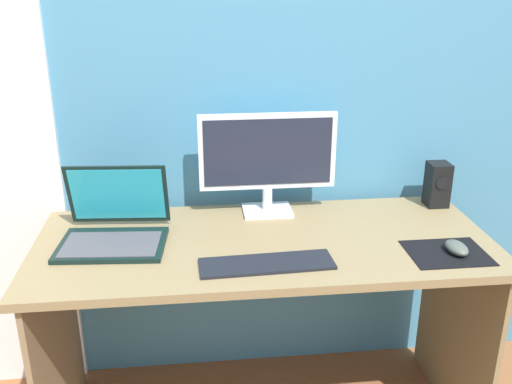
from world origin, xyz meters
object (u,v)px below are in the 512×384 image
(monitor, at_px, (268,159))
(speaker_right, at_px, (437,184))
(mouse, at_px, (457,248))
(keyboard_external, at_px, (267,264))
(laptop, at_px, (114,227))

(monitor, bearing_deg, speaker_right, -0.20)
(monitor, relative_size, mouse, 4.97)
(monitor, xyz_separation_m, keyboard_external, (-0.05, -0.41, -0.20))
(laptop, xyz_separation_m, keyboard_external, (0.48, -0.22, -0.04))
(speaker_right, relative_size, keyboard_external, 0.41)
(monitor, bearing_deg, laptop, -160.79)
(speaker_right, distance_m, keyboard_external, 0.82)
(speaker_right, bearing_deg, monitor, 179.80)
(keyboard_external, bearing_deg, mouse, -1.69)
(monitor, xyz_separation_m, laptop, (-0.54, -0.19, -0.16))
(keyboard_external, bearing_deg, laptop, 152.41)
(speaker_right, height_order, mouse, speaker_right)
(monitor, height_order, speaker_right, monitor)
(monitor, bearing_deg, keyboard_external, -97.61)
(monitor, distance_m, mouse, 0.71)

